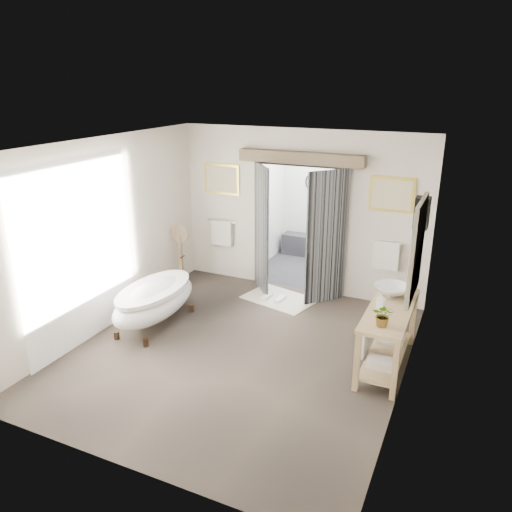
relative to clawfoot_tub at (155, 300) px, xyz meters
name	(u,v)px	position (x,y,z in m)	size (l,w,h in m)	color
ground_plane	(239,351)	(1.55, -0.19, -0.43)	(5.00, 5.00, 0.00)	#4F4439
room_shell	(231,228)	(1.52, -0.30, 1.43)	(4.52, 5.02, 2.91)	beige
shower_room	(324,221)	(1.55, 3.80, 0.48)	(2.22, 2.01, 2.51)	#27272A
back_wall_dressing	(297,209)	(1.55, 2.13, 1.14)	(3.82, 0.72, 2.52)	black
clawfoot_tub	(155,300)	(0.00, 0.00, 0.00)	(0.80, 1.79, 0.88)	#3D2C1C
vanity	(386,332)	(3.50, 0.29, 0.08)	(0.57, 1.60, 0.85)	tan
pedestal_mirror	(180,260)	(-0.45, 1.45, 0.10)	(0.36, 0.24, 1.23)	#726147
rug	(279,299)	(1.42, 1.71, -0.42)	(1.20, 0.80, 0.01)	beige
slippers	(274,298)	(1.33, 1.63, -0.39)	(0.39, 0.29, 0.05)	white
basin	(392,291)	(3.47, 0.69, 0.50)	(0.48, 0.48, 0.17)	white
plant	(383,315)	(3.53, -0.23, 0.56)	(0.26, 0.22, 0.28)	gray
soap_bottle_a	(381,301)	(3.41, 0.26, 0.52)	(0.09, 0.10, 0.21)	gray
soap_bottle_b	(396,283)	(3.47, 1.00, 0.50)	(0.13, 0.13, 0.16)	gray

